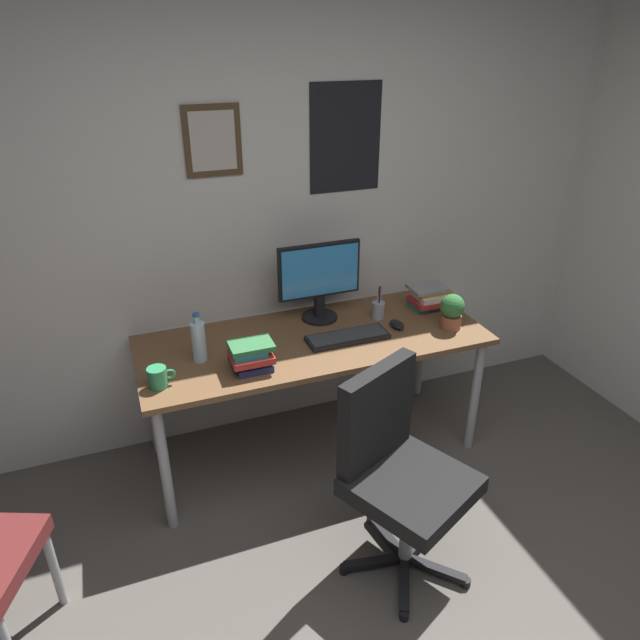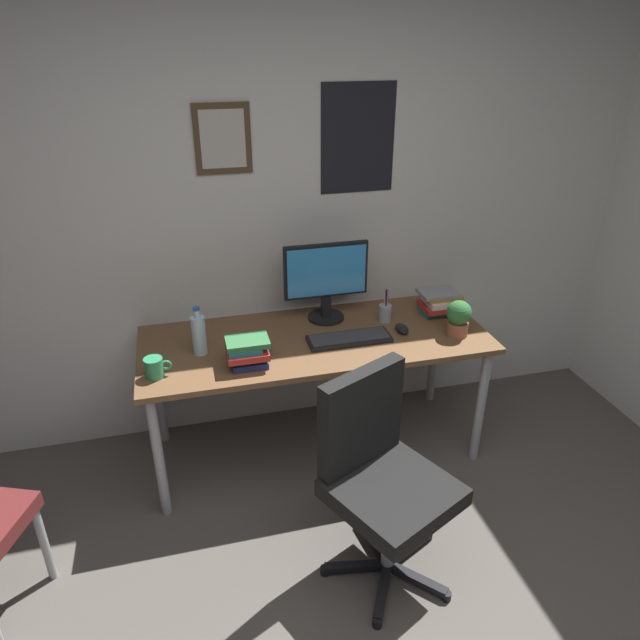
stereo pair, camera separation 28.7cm
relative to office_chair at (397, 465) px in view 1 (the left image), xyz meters
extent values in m
cube|color=silver|center=(-0.22, 1.27, 0.77)|extent=(4.40, 0.08, 2.60)
cube|color=#4C3823|center=(-0.44, 1.23, 1.16)|extent=(0.28, 0.02, 0.34)
cube|color=beige|center=(-0.44, 1.22, 1.16)|extent=(0.22, 0.00, 0.28)
cube|color=black|center=(0.26, 1.23, 1.13)|extent=(0.40, 0.01, 0.56)
cube|color=brown|center=(-0.07, 0.83, 0.18)|extent=(1.81, 0.72, 0.03)
cylinder|color=#9EA0A5|center=(-0.91, 0.53, -0.18)|extent=(0.05, 0.05, 0.70)
cylinder|color=#9EA0A5|center=(0.77, 0.53, -0.18)|extent=(0.05, 0.05, 0.70)
cylinder|color=#9EA0A5|center=(-0.91, 1.13, -0.18)|extent=(0.05, 0.05, 0.70)
cylinder|color=#9EA0A5|center=(0.77, 1.13, -0.18)|extent=(0.05, 0.05, 0.70)
cube|color=black|center=(0.03, -0.07, -0.07)|extent=(0.61, 0.61, 0.08)
cube|color=black|center=(-0.05, 0.11, 0.20)|extent=(0.41, 0.25, 0.45)
cylinder|color=#9EA0A5|center=(0.03, -0.07, -0.32)|extent=(0.08, 0.08, 0.42)
cube|color=black|center=(0.16, -0.01, -0.49)|extent=(0.27, 0.16, 0.03)
cylinder|color=black|center=(0.29, 0.05, -0.51)|extent=(0.05, 0.05, 0.04)
cube|color=black|center=(0.02, 0.07, -0.49)|extent=(0.08, 0.28, 0.03)
cylinder|color=black|center=(0.00, 0.21, -0.51)|extent=(0.05, 0.05, 0.04)
cube|color=black|center=(-0.10, -0.05, -0.49)|extent=(0.28, 0.09, 0.03)
cylinder|color=black|center=(-0.24, -0.02, -0.51)|extent=(0.05, 0.05, 0.04)
cube|color=black|center=(-0.03, -0.19, -0.49)|extent=(0.17, 0.27, 0.03)
cylinder|color=black|center=(-0.10, -0.32, -0.51)|extent=(0.05, 0.05, 0.04)
cube|color=black|center=(0.13, -0.17, -0.49)|extent=(0.22, 0.23, 0.03)
cylinder|color=black|center=(0.23, -0.27, -0.51)|extent=(0.05, 0.05, 0.04)
cylinder|color=#9EA0A5|center=(-1.41, 0.26, -0.33)|extent=(0.05, 0.05, 0.41)
cylinder|color=black|center=(0.04, 1.03, 0.21)|extent=(0.20, 0.20, 0.01)
cube|color=black|center=(0.04, 1.03, 0.27)|extent=(0.05, 0.04, 0.12)
cube|color=black|center=(0.04, 1.04, 0.48)|extent=(0.46, 0.02, 0.30)
cube|color=#338CD8|center=(0.04, 1.02, 0.48)|extent=(0.43, 0.00, 0.27)
cube|color=black|center=(0.09, 0.75, 0.21)|extent=(0.43, 0.15, 0.02)
cube|color=#38383A|center=(0.09, 0.75, 0.22)|extent=(0.41, 0.13, 0.00)
ellipsoid|color=black|center=(0.39, 0.78, 0.22)|extent=(0.06, 0.11, 0.04)
cylinder|color=silver|center=(-0.66, 0.81, 0.30)|extent=(0.07, 0.07, 0.20)
cylinder|color=silver|center=(-0.66, 0.81, 0.42)|extent=(0.03, 0.03, 0.04)
cylinder|color=#2659B2|center=(-0.66, 0.81, 0.44)|extent=(0.03, 0.03, 0.01)
cylinder|color=#2D8C59|center=(-0.88, 0.65, 0.25)|extent=(0.09, 0.09, 0.10)
torus|color=#2D8C59|center=(-0.83, 0.65, 0.25)|extent=(0.05, 0.01, 0.05)
cylinder|color=brown|center=(0.66, 0.67, 0.24)|extent=(0.11, 0.11, 0.07)
sphere|color=#2D6B33|center=(0.66, 0.67, 0.33)|extent=(0.13, 0.13, 0.13)
ellipsoid|color=#287A38|center=(0.63, 0.70, 0.34)|extent=(0.07, 0.08, 0.02)
ellipsoid|color=#287A38|center=(0.69, 0.70, 0.33)|extent=(0.07, 0.08, 0.02)
ellipsoid|color=#287A38|center=(0.63, 0.64, 0.35)|extent=(0.08, 0.07, 0.02)
cylinder|color=#9EA0A5|center=(0.35, 0.92, 0.25)|extent=(0.07, 0.07, 0.09)
cylinder|color=#263FBF|center=(0.35, 0.92, 0.32)|extent=(0.01, 0.01, 0.13)
cylinder|color=red|center=(0.35, 0.92, 0.32)|extent=(0.01, 0.01, 0.13)
cylinder|color=black|center=(0.35, 0.92, 0.32)|extent=(0.01, 0.01, 0.13)
cylinder|color=#9EA0A5|center=(0.36, 0.92, 0.33)|extent=(0.01, 0.03, 0.14)
cylinder|color=#9EA0A5|center=(0.34, 0.92, 0.33)|extent=(0.01, 0.02, 0.14)
cube|color=navy|center=(-0.44, 0.64, 0.22)|extent=(0.17, 0.13, 0.03)
cube|color=black|center=(-0.46, 0.65, 0.24)|extent=(0.18, 0.12, 0.02)
cube|color=#B22D28|center=(-0.45, 0.63, 0.27)|extent=(0.20, 0.16, 0.03)
cube|color=#26727A|center=(-0.46, 0.63, 0.30)|extent=(0.16, 0.13, 0.03)
cube|color=#33723F|center=(-0.45, 0.64, 0.33)|extent=(0.20, 0.14, 0.03)
cube|color=#26727A|center=(0.67, 0.95, 0.22)|extent=(0.19, 0.14, 0.03)
cube|color=#B22D28|center=(0.66, 0.93, 0.25)|extent=(0.18, 0.17, 0.03)
cube|color=silver|center=(0.68, 0.94, 0.28)|extent=(0.16, 0.16, 0.03)
cube|color=gold|center=(0.69, 0.93, 0.30)|extent=(0.21, 0.12, 0.02)
cube|color=gray|center=(0.66, 0.94, 0.32)|extent=(0.21, 0.16, 0.02)
camera|label=1|loc=(-0.98, -1.67, 1.65)|focal=32.59mm
camera|label=2|loc=(-0.71, -1.75, 1.65)|focal=32.59mm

